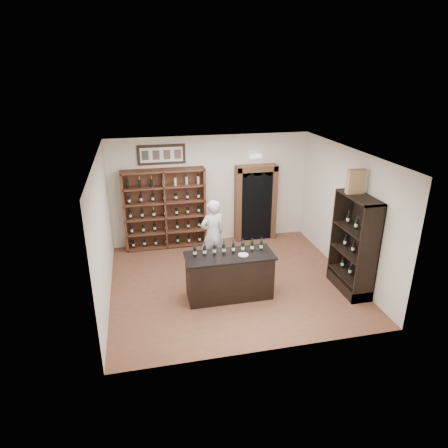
{
  "coord_description": "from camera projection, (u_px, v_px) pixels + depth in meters",
  "views": [
    {
      "loc": [
        -1.97,
        -7.94,
        4.69
      ],
      "look_at": [
        -0.12,
        0.3,
        1.34
      ],
      "focal_mm": 32.0,
      "sensor_mm": 36.0,
      "label": 1
    }
  ],
  "objects": [
    {
      "name": "counter_bottle_7",
      "position": [
        261.0,
        245.0,
        8.56
      ],
      "size": [
        0.07,
        0.07,
        0.3
      ],
      "color": "black",
      "rests_on": "tasting_counter"
    },
    {
      "name": "wall_left",
      "position": [
        103.0,
        232.0,
        8.22
      ],
      "size": [
        0.04,
        5.0,
        3.0
      ],
      "primitive_type": "cube",
      "color": "silver",
      "rests_on": "ground"
    },
    {
      "name": "wall_right",
      "position": [
        346.0,
        212.0,
        9.34
      ],
      "size": [
        0.04,
        5.0,
        3.0
      ],
      "primitive_type": "cube",
      "color": "silver",
      "rests_on": "ground"
    },
    {
      "name": "shopkeeper",
      "position": [
        213.0,
        234.0,
        9.71
      ],
      "size": [
        0.73,
        0.59,
        1.76
      ],
      "primitive_type": "imported",
      "rotation": [
        0.0,
        0.0,
        3.43
      ],
      "color": "silver",
      "rests_on": "ground"
    },
    {
      "name": "counter_bottle_4",
      "position": [
        233.0,
        248.0,
        8.44
      ],
      "size": [
        0.07,
        0.07,
        0.3
      ],
      "color": "black",
      "rests_on": "tasting_counter"
    },
    {
      "name": "counter_bottle_0",
      "position": [
        195.0,
        252.0,
        8.27
      ],
      "size": [
        0.07,
        0.07,
        0.3
      ],
      "color": "black",
      "rests_on": "tasting_counter"
    },
    {
      "name": "wall_back",
      "position": [
        211.0,
        190.0,
        11.05
      ],
      "size": [
        5.5,
        0.04,
        3.0
      ],
      "primitive_type": "cube",
      "color": "silver",
      "rests_on": "ground"
    },
    {
      "name": "wine_shelf",
      "position": [
        165.0,
        209.0,
        10.78
      ],
      "size": [
        2.2,
        0.38,
        2.2
      ],
      "color": "brown",
      "rests_on": "ground"
    },
    {
      "name": "counter_bottle_1",
      "position": [
        205.0,
        251.0,
        8.31
      ],
      "size": [
        0.07,
        0.07,
        0.3
      ],
      "color": "black",
      "rests_on": "tasting_counter"
    },
    {
      "name": "arched_doorway",
      "position": [
        255.0,
        201.0,
        11.28
      ],
      "size": [
        1.17,
        0.35,
        2.17
      ],
      "color": "black",
      "rests_on": "ground"
    },
    {
      "name": "counter_bottle_5",
      "position": [
        243.0,
        247.0,
        8.48
      ],
      "size": [
        0.07,
        0.07,
        0.3
      ],
      "color": "black",
      "rests_on": "tasting_counter"
    },
    {
      "name": "tasting_counter",
      "position": [
        229.0,
        276.0,
        8.57
      ],
      "size": [
        1.88,
        0.78,
        1.0
      ],
      "color": "black",
      "rests_on": "ground"
    },
    {
      "name": "plate",
      "position": [
        243.0,
        255.0,
        8.36
      ],
      "size": [
        0.21,
        0.21,
        0.02
      ],
      "primitive_type": "cylinder",
      "color": "white",
      "rests_on": "tasting_counter"
    },
    {
      "name": "wine_crate",
      "position": [
        356.0,
        182.0,
        8.29
      ],
      "size": [
        0.38,
        0.18,
        0.52
      ],
      "primitive_type": "cube",
      "rotation": [
        0.0,
        0.0,
        -0.09
      ],
      "color": "tan",
      "rests_on": "side_cabinet"
    },
    {
      "name": "counter_bottle_3",
      "position": [
        224.0,
        249.0,
        8.4
      ],
      "size": [
        0.07,
        0.07,
        0.3
      ],
      "color": "black",
      "rests_on": "tasting_counter"
    },
    {
      "name": "counter_bottle_6",
      "position": [
        252.0,
        246.0,
        8.52
      ],
      "size": [
        0.07,
        0.07,
        0.3
      ],
      "color": "black",
      "rests_on": "tasting_counter"
    },
    {
      "name": "floor",
      "position": [
        232.0,
        281.0,
        9.33
      ],
      "size": [
        5.5,
        5.5,
        0.0
      ],
      "primitive_type": "plane",
      "color": "brown",
      "rests_on": "ground"
    },
    {
      "name": "counter_bottle_2",
      "position": [
        214.0,
        250.0,
        8.35
      ],
      "size": [
        0.07,
        0.07,
        0.3
      ],
      "color": "black",
      "rests_on": "tasting_counter"
    },
    {
      "name": "side_cabinet",
      "position": [
        353.0,
        259.0,
        8.75
      ],
      "size": [
        0.48,
        1.2,
        2.2
      ],
      "color": "black",
      "rests_on": "ground"
    },
    {
      "name": "emergency_light",
      "position": [
        256.0,
        156.0,
        10.9
      ],
      "size": [
        0.3,
        0.1,
        0.1
      ],
      "primitive_type": "cube",
      "color": "white",
      "rests_on": "wall_back"
    },
    {
      "name": "ceiling",
      "position": [
        233.0,
        154.0,
        8.23
      ],
      "size": [
        5.5,
        5.5,
        0.0
      ],
      "primitive_type": "plane",
      "rotation": [
        3.14,
        0.0,
        0.0
      ],
      "color": "white",
      "rests_on": "wall_back"
    },
    {
      "name": "framed_picture",
      "position": [
        161.0,
        155.0,
        10.37
      ],
      "size": [
        1.25,
        0.04,
        0.52
      ],
      "primitive_type": "cube",
      "color": "black",
      "rests_on": "wall_back"
    }
  ]
}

